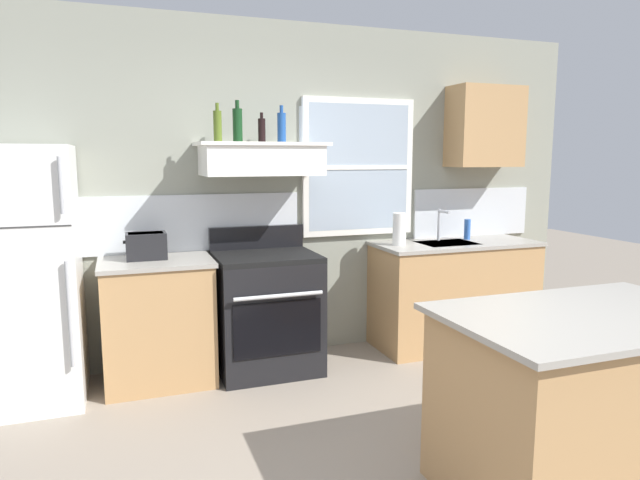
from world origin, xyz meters
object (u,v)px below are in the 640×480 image
object	(u,v)px
bottle_dark_green_wine	(238,125)
bottle_clear_tall	(303,124)
stove_range	(266,311)
paper_towel_roll	(399,229)
bottle_blue_liqueur	(282,127)
refrigerator	(22,277)
toaster	(146,245)
bottle_olive_oil_square	(218,126)
kitchen_island	(585,403)
bottle_balsamic_dark	(262,130)
dish_soap_bottle	(467,229)

from	to	relation	value
bottle_dark_green_wine	bottle_clear_tall	size ratio (longest dim) A/B	0.90
stove_range	paper_towel_roll	distance (m)	1.29
bottle_blue_liqueur	paper_towel_roll	size ratio (longest dim) A/B	1.04
refrigerator	bottle_blue_liqueur	size ratio (longest dim) A/B	6.10
toaster	bottle_blue_liqueur	world-z (taller)	bottle_blue_liqueur
bottle_blue_liqueur	paper_towel_roll	world-z (taller)	bottle_blue_liqueur
toaster	bottle_olive_oil_square	world-z (taller)	bottle_olive_oil_square
bottle_dark_green_wine	kitchen_island	bearing A→B (deg)	-61.20
bottle_olive_oil_square	bottle_balsamic_dark	bearing A→B (deg)	10.18
stove_range	kitchen_island	distance (m)	2.34
bottle_olive_oil_square	bottle_dark_green_wine	bearing A→B (deg)	27.17
toaster	dish_soap_bottle	size ratio (longest dim) A/B	1.65
paper_towel_roll	bottle_olive_oil_square	bearing A→B (deg)	179.93
stove_range	bottle_blue_liqueur	bearing A→B (deg)	37.70
bottle_clear_tall	paper_towel_roll	size ratio (longest dim) A/B	1.27
dish_soap_bottle	kitchen_island	xyz separation A→B (m)	(-0.83, -2.23, -0.54)
toaster	dish_soap_bottle	distance (m)	2.74
bottle_dark_green_wine	bottle_clear_tall	bearing A→B (deg)	-4.33
stove_range	dish_soap_bottle	bearing A→B (deg)	4.18
stove_range	kitchen_island	xyz separation A→B (m)	(1.05, -2.10, -0.01)
stove_range	bottle_dark_green_wine	xyz separation A→B (m)	(-0.17, 0.12, 1.41)
bottle_olive_oil_square	bottle_blue_liqueur	xyz separation A→B (m)	(0.51, 0.10, 0.00)
toaster	bottle_clear_tall	bearing A→B (deg)	-0.08
bottle_dark_green_wine	bottle_blue_liqueur	bearing A→B (deg)	1.95
bottle_balsamic_dark	dish_soap_bottle	distance (m)	2.05
refrigerator	bottle_dark_green_wine	size ratio (longest dim) A/B	5.58
bottle_olive_oil_square	bottle_clear_tall	size ratio (longest dim) A/B	0.80
paper_towel_roll	dish_soap_bottle	distance (m)	0.74
bottle_clear_tall	paper_towel_roll	distance (m)	1.18
bottle_clear_tall	paper_towel_roll	xyz separation A→B (m)	(0.82, -0.05, -0.84)
toaster	bottle_dark_green_wine	bearing A→B (deg)	3.01
stove_range	refrigerator	bearing A→B (deg)	-179.20
bottle_clear_tall	dish_soap_bottle	size ratio (longest dim) A/B	1.91
dish_soap_bottle	toaster	bearing A→B (deg)	-178.93
bottle_clear_tall	bottle_olive_oil_square	bearing A→B (deg)	-176.07
dish_soap_bottle	bottle_dark_green_wine	bearing A→B (deg)	-179.58
toaster	kitchen_island	world-z (taller)	toaster
refrigerator	paper_towel_roll	size ratio (longest dim) A/B	6.35
paper_towel_roll	kitchen_island	bearing A→B (deg)	-92.65
refrigerator	bottle_olive_oil_square	bearing A→B (deg)	2.69
bottle_olive_oil_square	bottle_dark_green_wine	distance (m)	0.18
bottle_dark_green_wine	bottle_olive_oil_square	bearing A→B (deg)	-152.83
refrigerator	stove_range	bearing A→B (deg)	0.80
refrigerator	dish_soap_bottle	xyz separation A→B (m)	(3.53, 0.16, 0.14)
bottle_balsamic_dark	bottle_clear_tall	bearing A→B (deg)	-2.79
stove_range	bottle_olive_oil_square	xyz separation A→B (m)	(-0.33, 0.04, 1.40)
refrigerator	bottle_clear_tall	distance (m)	2.24
bottle_clear_tall	refrigerator	bearing A→B (deg)	-176.89
bottle_blue_liqueur	kitchen_island	bearing A→B (deg)	-68.53
refrigerator	paper_towel_roll	xyz separation A→B (m)	(2.80, 0.06, 0.19)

